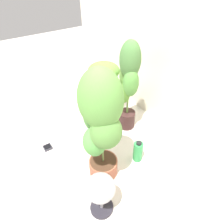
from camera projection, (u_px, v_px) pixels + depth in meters
The scene contains 8 objects.
ground_plane at pixel (92, 145), 2.08m from camera, with size 8.00×8.00×0.00m, color silver.
mylar_back_wall at pixel (164, 31), 1.86m from camera, with size 3.20×0.01×2.00m, color beige.
potted_plant_back_left at pixel (104, 86), 2.24m from camera, with size 0.47×0.45×0.67m.
potted_plant_front_right at pixel (101, 120), 1.43m from camera, with size 0.43×0.38×1.03m.
potted_plant_back_center at pixel (128, 81), 1.95m from camera, with size 0.32×0.27×0.99m.
hygrometer_box at pixel (48, 147), 2.03m from camera, with size 0.08×0.08×0.03m.
floor_fan at pixel (101, 190), 1.39m from camera, with size 0.30×0.30×0.39m.
nutrient_bottle at pixel (138, 151), 1.87m from camera, with size 0.09×0.09×0.23m.
Camera 1 is at (1.28, -0.66, 1.55)m, focal length 32.06 mm.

